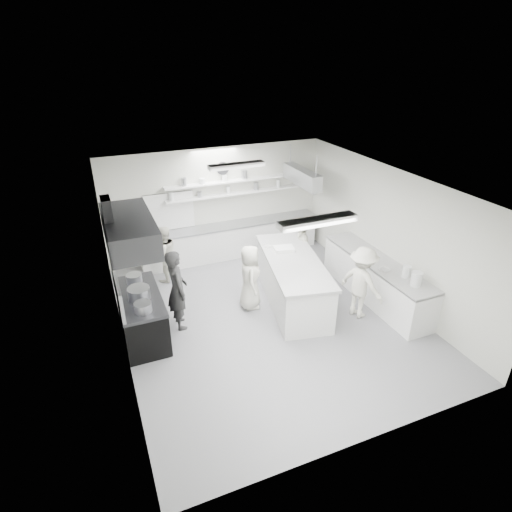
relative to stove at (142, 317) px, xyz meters
name	(u,v)px	position (x,y,z in m)	size (l,w,h in m)	color
floor	(268,318)	(2.60, -0.40, -0.46)	(6.00, 7.00, 0.02)	gray
ceiling	(270,184)	(2.60, -0.40, 2.56)	(6.00, 7.00, 0.02)	white
wall_back	(216,203)	(2.60, 3.10, 1.05)	(6.00, 0.04, 3.00)	beige
wall_front	(374,364)	(2.60, -3.90, 1.05)	(6.00, 0.04, 3.00)	beige
wall_left	(116,285)	(-0.40, -0.40, 1.05)	(0.04, 7.00, 3.00)	beige
wall_right	(389,234)	(5.60, -0.40, 1.05)	(0.04, 7.00, 3.00)	beige
stove	(142,317)	(0.00, 0.00, 0.00)	(0.80, 1.80, 0.90)	black
exhaust_hood	(129,230)	(0.00, 0.00, 1.90)	(0.85, 2.00, 0.50)	#2F3034
back_counter	(231,240)	(2.90, 2.80, 0.01)	(5.00, 0.60, 0.92)	silver
shelf_lower	(242,192)	(3.30, 2.97, 1.30)	(4.20, 0.26, 0.04)	silver
shelf_upper	(242,180)	(3.30, 2.97, 1.65)	(4.20, 0.26, 0.04)	silver
pass_through_window	(169,211)	(1.30, 3.08, 1.00)	(1.30, 0.04, 1.00)	black
wall_clock	(222,168)	(2.80, 3.06, 2.00)	(0.32, 0.32, 0.05)	white
right_counter	(376,280)	(5.25, -0.60, 0.02)	(0.74, 3.30, 0.94)	silver
pot_rack	(302,177)	(4.60, 2.00, 1.85)	(0.30, 1.60, 0.40)	#9D9FA5
light_fixture_front	(318,221)	(2.60, -2.20, 2.49)	(1.30, 0.25, 0.10)	silver
light_fixture_rear	(237,165)	(2.60, 1.40, 2.49)	(1.30, 0.25, 0.10)	silver
prep_island	(293,282)	(3.38, -0.02, 0.07)	(1.06, 2.84, 1.05)	silver
stove_pot	(139,294)	(0.00, -0.14, 0.60)	(0.42, 0.42, 0.29)	#9D9FA5
cook_stove	(177,290)	(0.77, 0.06, 0.42)	(0.64, 0.42, 1.75)	#292929
cook_back	(165,254)	(0.90, 2.08, 0.28)	(0.71, 0.55, 1.46)	beige
cook_island_left	(250,277)	(2.42, 0.17, 0.30)	(0.74, 0.48, 1.51)	beige
cook_island_right	(301,251)	(4.10, 0.94, 0.30)	(0.88, 0.36, 1.49)	beige
cook_right	(362,283)	(4.49, -1.06, 0.37)	(1.05, 0.61, 1.63)	beige
bowl_island_a	(279,249)	(3.34, 0.63, 0.63)	(0.27, 0.27, 0.07)	#9D9FA5
bowl_island_b	(268,247)	(3.13, 0.80, 0.63)	(0.21, 0.21, 0.07)	silver
bowl_right	(384,270)	(5.09, -1.01, 0.52)	(0.23, 0.23, 0.06)	silver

